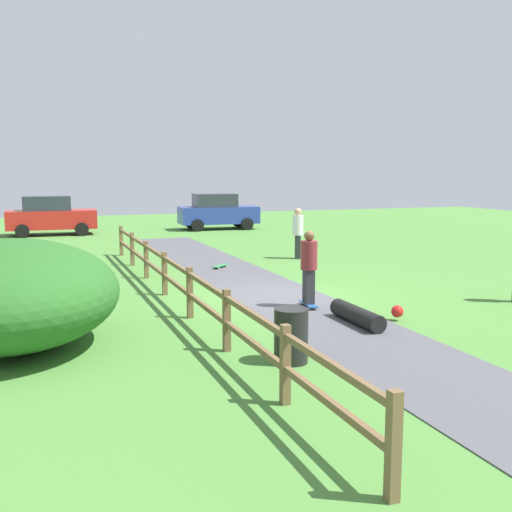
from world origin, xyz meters
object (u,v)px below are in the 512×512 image
Objects in this scene: parked_car_red at (50,216)px; trash_bin at (291,336)px; skater_fallen at (360,315)px; bystander_white at (298,231)px; skater_riding at (309,265)px; skateboard_loose at (221,266)px; bush_large at (8,293)px; parked_car_blue at (218,211)px.

trash_bin is at bearing -82.31° from parked_car_red.
bystander_white reaches higher than skater_fallen.
skater_riding is 6.19m from skateboard_loose.
parked_car_red is (-5.33, 20.54, 0.76)m from skater_fallen.
skater_riding is at bearing 7.62° from bush_large.
trash_bin is at bearing -100.42° from skateboard_loose.
bush_large is 6.40m from skater_riding.
skater_riding is at bearing -112.64° from bystander_white.
skateboard_loose is at bearing 92.09° from skater_riding.
trash_bin is at bearing -119.57° from skater_riding.
skateboard_loose is 0.17× the size of parked_car_red.
parked_car_red and parked_car_blue have the same top height.
skater_fallen is 9.43m from bystander_white.
parked_car_blue reaches higher than skater_fallen.
parked_car_blue is at bearing 81.13° from skater_fallen.
bush_large is 9.31m from skateboard_loose.
bystander_white is 0.42× the size of parked_car_blue.
bush_large is 12.37m from bystander_white.
trash_bin is (4.35, -2.67, -0.51)m from bush_large.
skater_riding is 1.04× the size of skater_fallen.
parked_car_red is at bearing 104.55° from skater_fallen.
trash_bin is 0.53× the size of skater_fallen.
bush_large is 1.10× the size of parked_car_red.
skater_riding is 1.96m from skater_fallen.
trash_bin reaches higher than skateboard_loose.
skateboard_loose is at bearing -106.51° from parked_car_blue.
bush_large is 5.13m from trash_bin.
trash_bin is at bearing -103.92° from parked_car_blue.
bystander_white is 0.43× the size of parked_car_red.
skater_riding is at bearing -100.65° from parked_car_blue.
bystander_white is (5.01, 10.75, 0.56)m from trash_bin.
parked_car_blue reaches higher than skater_riding.
bystander_white is (2.69, 9.00, 0.81)m from skater_fallen.
trash_bin is 0.21× the size of parked_car_blue.
skater_fallen is 0.93× the size of bystander_white.
parked_car_blue is at bearing 0.01° from parked_car_red.
bush_large is 2.77× the size of skater_fallen.
skateboard_loose is 13.24m from parked_car_blue.
skateboard_loose is at bearing -160.89° from bystander_white.
skater_fallen is at bearing -79.52° from skater_riding.
bush_large reaches higher than skateboard_loose.
skater_riding is 0.41× the size of parked_car_blue.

